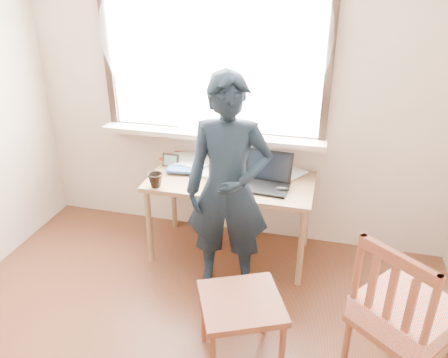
% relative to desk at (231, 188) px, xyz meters
% --- Properties ---
extents(room_shell, '(3.52, 4.02, 2.61)m').
position_rel_desk_xyz_m(room_shell, '(-0.05, -1.43, 1.03)').
color(room_shell, beige).
rests_on(room_shell, ground).
extents(desk, '(1.27, 0.64, 0.68)m').
position_rel_desk_xyz_m(desk, '(0.00, 0.00, 0.00)').
color(desk, olive).
rests_on(desk, ground).
extents(laptop, '(0.38, 0.32, 0.25)m').
position_rel_desk_xyz_m(laptop, '(0.28, -0.03, 0.13)').
color(laptop, black).
rests_on(laptop, desk).
extents(mug_white, '(0.15, 0.15, 0.09)m').
position_rel_desk_xyz_m(mug_white, '(-0.09, 0.22, 0.12)').
color(mug_white, white).
rests_on(mug_white, desk).
extents(mug_dark, '(0.16, 0.16, 0.11)m').
position_rel_desk_xyz_m(mug_dark, '(-0.52, -0.26, 0.12)').
color(mug_dark, black).
rests_on(mug_dark, desk).
extents(mouse, '(0.10, 0.07, 0.04)m').
position_rel_desk_xyz_m(mouse, '(0.41, -0.10, 0.09)').
color(mouse, black).
rests_on(mouse, desk).
extents(desk_clutter, '(0.72, 0.51, 0.06)m').
position_rel_desk_xyz_m(desk_clutter, '(-0.21, 0.18, 0.10)').
color(desk_clutter, '#335BA7').
rests_on(desk_clutter, desk).
extents(book_a, '(0.28, 0.33, 0.03)m').
position_rel_desk_xyz_m(book_a, '(-0.38, 0.22, 0.08)').
color(book_a, white).
rests_on(book_a, desk).
extents(book_b, '(0.26, 0.28, 0.02)m').
position_rel_desk_xyz_m(book_b, '(0.38, 0.25, 0.08)').
color(book_b, white).
rests_on(book_b, desk).
extents(picture_frame, '(0.14, 0.02, 0.11)m').
position_rel_desk_xyz_m(picture_frame, '(-0.53, 0.10, 0.13)').
color(picture_frame, black).
rests_on(picture_frame, desk).
extents(work_chair, '(0.59, 0.58, 0.46)m').
position_rel_desk_xyz_m(work_chair, '(0.32, -1.07, -0.22)').
color(work_chair, brown).
rests_on(work_chair, ground).
extents(side_chair, '(0.63, 0.63, 0.99)m').
position_rel_desk_xyz_m(side_chair, '(1.18, -1.03, -0.09)').
color(side_chair, brown).
rests_on(side_chair, ground).
extents(person, '(0.63, 0.46, 1.60)m').
position_rel_desk_xyz_m(person, '(0.08, -0.40, 0.19)').
color(person, black).
rests_on(person, ground).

